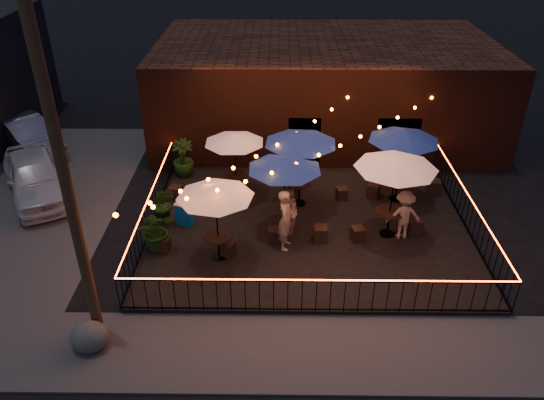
{
  "coord_description": "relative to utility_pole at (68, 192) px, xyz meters",
  "views": [
    {
      "loc": [
        -0.99,
        -12.19,
        9.55
      ],
      "look_at": [
        -1.16,
        1.8,
        1.2
      ],
      "focal_mm": 35.0,
      "sensor_mm": 36.0,
      "label": 1
    }
  ],
  "objects": [
    {
      "name": "potted_shrub_b",
      "position": [
        0.8,
        4.7,
        -3.18
      ],
      "size": [
        0.83,
        0.72,
        1.33
      ],
      "primitive_type": "imported",
      "rotation": [
        0.0,
        0.0,
        -0.19
      ],
      "color": "#12340F",
      "rests_on": "patio"
    },
    {
      "name": "cafe_table_2",
      "position": [
        4.62,
        4.4,
        -1.57
      ],
      "size": [
        2.99,
        2.99,
        2.49
      ],
      "rotation": [
        0.0,
        0.0,
        0.42
      ],
      "color": "black",
      "rests_on": "patio"
    },
    {
      "name": "festoon_lights",
      "position": [
        4.39,
        4.3,
        -1.48
      ],
      "size": [
        10.02,
        8.72,
        1.32
      ],
      "color": "#E55401",
      "rests_on": "ground"
    },
    {
      "name": "bistro_chair_5",
      "position": [
        5.73,
        3.78,
        -3.61
      ],
      "size": [
        0.41,
        0.41,
        0.48
      ],
      "primitive_type": "cube",
      "rotation": [
        0.0,
        0.0,
        3.12
      ],
      "color": "black",
      "rests_on": "patio"
    },
    {
      "name": "brick_building",
      "position": [
        6.4,
        12.59,
        -2.0
      ],
      "size": [
        14.0,
        8.0,
        4.0
      ],
      "color": "#32170D",
      "rests_on": "ground"
    },
    {
      "name": "fence_left",
      "position": [
        0.4,
        4.6,
        -3.34
      ],
      "size": [
        0.04,
        8.0,
        1.04
      ],
      "rotation": [
        0.0,
        0.0,
        1.57
      ],
      "color": "black",
      "rests_on": "patio"
    },
    {
      "name": "cooler",
      "position": [
        1.48,
        4.66,
        -3.46
      ],
      "size": [
        0.68,
        0.58,
        0.77
      ],
      "rotation": [
        0.0,
        0.0,
        -0.32
      ],
      "color": "#0C5BAC",
      "rests_on": "patio"
    },
    {
      "name": "ground",
      "position": [
        5.4,
        2.6,
        -4.0
      ],
      "size": [
        110.0,
        110.0,
        0.0
      ],
      "primitive_type": "plane",
      "color": "black",
      "rests_on": "ground"
    },
    {
      "name": "utility_pole",
      "position": [
        0.0,
        0.0,
        0.0
      ],
      "size": [
        0.26,
        0.26,
        8.0
      ],
      "primitive_type": "cylinder",
      "color": "#3B2718",
      "rests_on": "ground"
    },
    {
      "name": "cafe_table_5",
      "position": [
        8.52,
        6.3,
        -1.48
      ],
      "size": [
        2.62,
        2.62,
        2.59
      ],
      "rotation": [
        0.0,
        0.0,
        0.12
      ],
      "color": "black",
      "rests_on": "patio"
    },
    {
      "name": "fence_right",
      "position": [
        10.4,
        4.6,
        -3.34
      ],
      "size": [
        0.04,
        8.0,
        1.04
      ],
      "rotation": [
        0.0,
        0.0,
        1.57
      ],
      "color": "black",
      "rests_on": "patio"
    },
    {
      "name": "bistro_chair_1",
      "position": [
        2.97,
        2.97,
        -3.63
      ],
      "size": [
        0.49,
        0.49,
        0.44
      ],
      "primitive_type": "cube",
      "rotation": [
        0.0,
        0.0,
        2.72
      ],
      "color": "black",
      "rests_on": "patio"
    },
    {
      "name": "cafe_table_1",
      "position": [
        2.95,
        6.66,
        -1.78
      ],
      "size": [
        2.72,
        2.72,
        2.27
      ],
      "rotation": [
        0.0,
        0.0,
        0.42
      ],
      "color": "black",
      "rests_on": "patio"
    },
    {
      "name": "bistro_chair_4",
      "position": [
        4.32,
        3.74,
        -3.63
      ],
      "size": [
        0.39,
        0.39,
        0.44
      ],
      "primitive_type": "cube",
      "rotation": [
        0.0,
        0.0,
        0.05
      ],
      "color": "black",
      "rests_on": "patio"
    },
    {
      "name": "patron_a",
      "position": [
        4.66,
        3.42,
        -2.89
      ],
      "size": [
        0.58,
        0.77,
        1.93
      ],
      "primitive_type": "imported",
      "rotation": [
        0.0,
        0.0,
        1.39
      ],
      "color": "#D9AD8D",
      "rests_on": "patio"
    },
    {
      "name": "cafe_table_4",
      "position": [
        7.84,
        4.13,
        -1.38
      ],
      "size": [
        2.77,
        2.77,
        2.71
      ],
      "rotation": [
        0.0,
        0.0,
        -0.13
      ],
      "color": "black",
      "rests_on": "patio"
    },
    {
      "name": "bistro_chair_7",
      "position": [
        6.63,
        6.29,
        -3.64
      ],
      "size": [
        0.41,
        0.41,
        0.42
      ],
      "primitive_type": "cube",
      "rotation": [
        0.0,
        0.0,
        3.31
      ],
      "color": "black",
      "rests_on": "patio"
    },
    {
      "name": "bistro_chair_2",
      "position": [
        0.89,
        6.23,
        -3.61
      ],
      "size": [
        0.48,
        0.48,
        0.47
      ],
      "primitive_type": "cube",
      "rotation": [
        0.0,
        0.0,
        -0.24
      ],
      "color": "black",
      "rests_on": "patio"
    },
    {
      "name": "bistro_chair_10",
      "position": [
        7.75,
        6.45,
        -3.62
      ],
      "size": [
        0.52,
        0.52,
        0.47
      ],
      "primitive_type": "cube",
      "rotation": [
        0.0,
        0.0,
        -0.41
      ],
      "color": "black",
      "rests_on": "patio"
    },
    {
      "name": "bistro_chair_11",
      "position": [
        9.92,
        6.72,
        -3.6
      ],
      "size": [
        0.46,
        0.46,
        0.5
      ],
      "primitive_type": "cube",
      "rotation": [
        0.0,
        0.0,
        3.05
      ],
      "color": "black",
      "rests_on": "patio"
    },
    {
      "name": "bistro_chair_0",
      "position": [
        1.04,
        3.2,
        -3.65
      ],
      "size": [
        0.39,
        0.39,
        0.4
      ],
      "primitive_type": "cube",
      "rotation": [
        0.0,
        0.0,
        -0.18
      ],
      "color": "black",
      "rests_on": "patio"
    },
    {
      "name": "cafe_table_3",
      "position": [
        5.14,
        5.96,
        -1.44
      ],
      "size": [
        3.01,
        3.01,
        2.64
      ],
      "rotation": [
        0.0,
        0.0,
        0.31
      ],
      "color": "black",
      "rests_on": "patio"
    },
    {
      "name": "fence_front",
      "position": [
        5.4,
        0.6,
        -3.34
      ],
      "size": [
        10.0,
        0.04,
        1.04
      ],
      "color": "black",
      "rests_on": "patio"
    },
    {
      "name": "sidewalk",
      "position": [
        5.4,
        -0.65,
        -3.98
      ],
      "size": [
        18.0,
        2.5,
        0.05
      ],
      "primitive_type": "cube",
      "color": "#43413E",
      "rests_on": "ground"
    },
    {
      "name": "cafe_table_0",
      "position": [
        2.71,
        2.89,
        -1.66
      ],
      "size": [
        2.55,
        2.55,
        2.4
      ],
      "rotation": [
        0.0,
        0.0,
        0.19
      ],
      "color": "black",
      "rests_on": "patio"
    },
    {
      "name": "bistro_chair_8",
      "position": [
        6.87,
        3.81,
        -3.63
      ],
      "size": [
        0.46,
        0.46,
        0.44
      ],
      "primitive_type": "cube",
      "rotation": [
        0.0,
        0.0,
        0.28
      ],
      "color": "black",
      "rests_on": "patio"
    },
    {
      "name": "patron_c",
      "position": [
        8.24,
        3.99,
        -3.05
      ],
      "size": [
        1.06,
        0.65,
        1.6
      ],
      "primitive_type": "imported",
      "rotation": [
        0.0,
        0.0,
        3.19
      ],
      "color": "#D19C8C",
      "rests_on": "patio"
    },
    {
      "name": "patron_b",
      "position": [
        4.72,
        4.15,
        -3.06
      ],
      "size": [
        0.75,
        0.88,
        1.59
      ],
      "primitive_type": "imported",
      "rotation": [
        0.0,
        0.0,
        -1.79
      ],
      "color": "tan",
      "rests_on": "patio"
    },
    {
      "name": "bistro_chair_6",
      "position": [
        4.93,
        6.65,
        -3.65
      ],
      "size": [
        0.35,
        0.35,
        0.41
      ],
      "primitive_type": "cube",
      "rotation": [
        0.0,
        0.0,
        0.01
      ],
      "color": "black",
      "rests_on": "patio"
    },
    {
      "name": "potted_shrub_c",
      "position": [
        0.9,
        7.99,
        -3.15
      ],
      "size": [
        0.93,
        0.93,
        1.4
      ],
      "primitive_type": "imported",
      "rotation": [
        0.0,
        0.0,
        0.2
      ],
      "color": "#0D3E0C",
      "rests_on": "patio"
    },
    {
      "name": "bistro_chair_3",
      "position": [
        3.2,
        6.36,
        -3.65
      ],
      "size": [
        0.36,
        0.36,
        0.41
      ],
      "primitive_type": "cube",
      "rotation": [
        0.0,
        0.0,
        3.08
      ],
      "color": "black",
      "rests_on": "patio"
    },
    {
      "name": "car_white",
      "position": [
        -4.06,
        6.62,
        -3.22
      ],
      "size": [
        3.91,
        4.91,
        1.57
      ],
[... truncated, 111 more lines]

